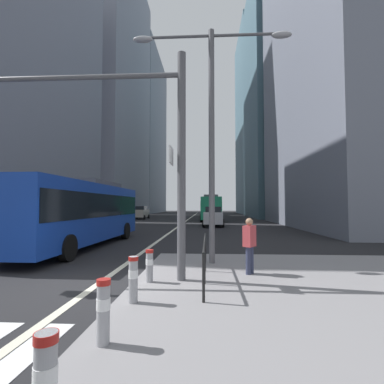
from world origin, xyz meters
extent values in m
plane|color=black|center=(0.00, 20.00, 0.00)|extent=(160.00, 160.00, 0.00)
cube|color=gray|center=(5.50, -1.00, 0.07)|extent=(9.00, 10.00, 0.15)
cube|color=silver|center=(1.25, -4.00, 0.01)|extent=(0.45, 3.20, 0.01)
cube|color=beige|center=(0.00, 30.00, 0.01)|extent=(0.20, 80.00, 0.01)
cube|color=slate|center=(-16.00, 42.02, 22.80)|extent=(12.23, 23.12, 45.60)
cube|color=slate|center=(-16.00, 70.91, 22.22)|extent=(10.59, 25.93, 44.45)
cube|color=slate|center=(17.00, 20.54, 19.65)|extent=(12.51, 23.08, 39.30)
cube|color=slate|center=(17.00, 42.23, 20.43)|extent=(13.52, 16.09, 40.86)
cube|color=slate|center=(17.00, 62.80, 22.58)|extent=(12.51, 19.39, 45.15)
cube|color=#14389E|center=(-3.43, 6.44, 1.73)|extent=(2.67, 10.93, 2.75)
cube|color=black|center=(-3.43, 6.44, 2.07)|extent=(2.71, 10.72, 1.10)
cube|color=#4C4C51|center=(-3.41, 8.07, 3.25)|extent=(1.81, 3.95, 0.30)
cylinder|color=black|center=(-2.29, 2.93, 0.50)|extent=(0.32, 1.00, 1.00)
cylinder|color=black|center=(-4.69, 2.97, 0.50)|extent=(0.32, 1.00, 1.00)
cylinder|color=black|center=(-2.18, 9.90, 0.50)|extent=(0.32, 1.00, 1.00)
cylinder|color=black|center=(-4.58, 9.94, 0.50)|extent=(0.32, 1.00, 1.00)
cube|color=silver|center=(-7.36, 6.95, 0.87)|extent=(1.93, 4.36, 1.10)
cube|color=black|center=(-7.36, 7.10, 1.68)|extent=(1.57, 2.37, 0.52)
cylinder|color=black|center=(-6.40, 5.52, 0.32)|extent=(0.24, 0.65, 0.64)
cylinder|color=black|center=(-6.50, 8.44, 0.32)|extent=(0.24, 0.65, 0.64)
cylinder|color=black|center=(-8.32, 8.38, 0.32)|extent=(0.24, 0.65, 0.64)
cube|color=#198456|center=(3.26, 31.01, 1.73)|extent=(2.54, 10.52, 2.75)
cube|color=black|center=(3.26, 31.01, 2.07)|extent=(2.58, 10.31, 1.10)
cube|color=#4C4C51|center=(3.27, 29.43, 3.25)|extent=(1.77, 3.79, 0.30)
cylinder|color=black|center=(2.05, 34.37, 0.50)|extent=(0.30, 1.00, 1.00)
cylinder|color=black|center=(4.45, 34.38, 0.50)|extent=(0.30, 1.00, 1.00)
cylinder|color=black|center=(2.08, 27.64, 0.50)|extent=(0.30, 1.00, 1.00)
cylinder|color=black|center=(4.48, 27.65, 0.50)|extent=(0.30, 1.00, 1.00)
cube|color=#198456|center=(3.28, 49.70, 1.73)|extent=(2.57, 11.63, 2.75)
cube|color=black|center=(3.28, 49.70, 2.07)|extent=(2.61, 11.39, 1.10)
cube|color=#4C4C51|center=(3.29, 47.96, 3.25)|extent=(1.78, 4.19, 0.30)
cylinder|color=black|center=(2.06, 53.41, 0.50)|extent=(0.31, 1.00, 1.00)
cylinder|color=black|center=(4.46, 53.42, 0.50)|extent=(0.31, 1.00, 1.00)
cylinder|color=black|center=(2.11, 45.98, 0.50)|extent=(0.31, 1.00, 1.00)
cylinder|color=black|center=(4.51, 45.99, 0.50)|extent=(0.31, 1.00, 1.00)
cube|color=#B2A899|center=(-7.28, 34.91, 0.87)|extent=(1.80, 4.39, 1.10)
cube|color=black|center=(-7.28, 35.06, 1.68)|extent=(1.51, 2.37, 0.52)
cylinder|color=black|center=(-6.37, 33.43, 0.32)|extent=(0.22, 0.64, 0.64)
cylinder|color=black|center=(-8.18, 33.42, 0.32)|extent=(0.22, 0.64, 0.64)
cylinder|color=black|center=(-6.38, 36.41, 0.32)|extent=(0.22, 0.64, 0.64)
cylinder|color=black|center=(-8.20, 36.40, 0.32)|extent=(0.22, 0.64, 0.64)
cube|color=silver|center=(3.46, 20.66, 0.87)|extent=(1.98, 4.65, 1.10)
cube|color=black|center=(3.46, 20.51, 1.68)|extent=(1.60, 2.53, 0.52)
cylinder|color=black|center=(2.62, 22.25, 0.32)|extent=(0.25, 0.65, 0.64)
cylinder|color=black|center=(4.44, 22.17, 0.32)|extent=(0.25, 0.65, 0.64)
cylinder|color=black|center=(2.48, 19.15, 0.32)|extent=(0.25, 0.65, 0.64)
cylinder|color=black|center=(4.30, 19.07, 0.32)|extent=(0.25, 0.65, 0.64)
cylinder|color=#515156|center=(2.20, 0.04, 3.15)|extent=(0.22, 0.22, 6.00)
cylinder|color=#515156|center=(-1.09, 0.04, 5.55)|extent=(6.58, 0.14, 0.14)
cube|color=white|center=(1.95, -0.14, 3.35)|extent=(0.04, 0.60, 0.44)
cylinder|color=#56565B|center=(3.02, 2.25, 4.15)|extent=(0.20, 0.20, 8.00)
cylinder|color=#56565B|center=(1.82, 2.25, 7.95)|extent=(2.40, 0.10, 0.10)
ellipsoid|color=#B2B2B7|center=(0.62, 2.25, 7.90)|extent=(0.70, 0.32, 0.20)
cylinder|color=#56565B|center=(4.22, 2.25, 7.95)|extent=(2.40, 0.10, 0.10)
ellipsoid|color=#B2B2B7|center=(5.42, 2.25, 7.90)|extent=(0.70, 0.32, 0.20)
cylinder|color=white|center=(1.57, -5.00, 0.70)|extent=(0.19, 0.19, 0.16)
cylinder|color=#B21E19|center=(1.57, -5.00, 1.00)|extent=(0.20, 0.20, 0.08)
cylinder|color=#99999E|center=(1.43, -3.37, 0.60)|extent=(0.18, 0.18, 0.89)
cylinder|color=white|center=(1.43, -3.37, 0.70)|extent=(0.19, 0.19, 0.16)
cylinder|color=#B21E19|center=(1.43, -3.37, 1.00)|extent=(0.20, 0.20, 0.08)
cylinder|color=#99999E|center=(1.40, -1.68, 0.60)|extent=(0.18, 0.18, 0.90)
cylinder|color=white|center=(1.40, -1.68, 0.71)|extent=(0.19, 0.19, 0.16)
cylinder|color=#B21E19|center=(1.40, -1.68, 1.01)|extent=(0.20, 0.20, 0.08)
cylinder|color=#99999E|center=(1.42, -0.18, 0.55)|extent=(0.18, 0.18, 0.81)
cylinder|color=white|center=(1.42, -0.18, 0.65)|extent=(0.19, 0.19, 0.14)
cylinder|color=#B21E19|center=(1.42, -0.18, 0.92)|extent=(0.20, 0.20, 0.08)
cylinder|color=black|center=(2.80, -1.59, 0.62)|extent=(0.06, 0.06, 0.95)
cylinder|color=black|center=(2.80, -0.27, 0.62)|extent=(0.06, 0.06, 0.95)
cylinder|color=black|center=(2.80, 1.06, 0.62)|extent=(0.06, 0.06, 0.95)
cylinder|color=black|center=(2.80, 2.39, 0.62)|extent=(0.06, 0.06, 0.95)
cylinder|color=black|center=(2.80, 0.40, 1.10)|extent=(0.06, 3.98, 0.06)
cylinder|color=#2D334C|center=(4.11, 0.87, 0.53)|extent=(0.15, 0.15, 0.76)
cylinder|color=#2D334C|center=(4.01, 0.74, 0.53)|extent=(0.15, 0.15, 0.76)
cube|color=#B73D42|center=(4.06, 0.81, 1.21)|extent=(0.42, 0.45, 0.59)
sphere|color=#9E7556|center=(4.06, 0.81, 1.61)|extent=(0.21, 0.21, 0.21)
camera|label=1|loc=(2.89, -7.28, 2.08)|focal=26.39mm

